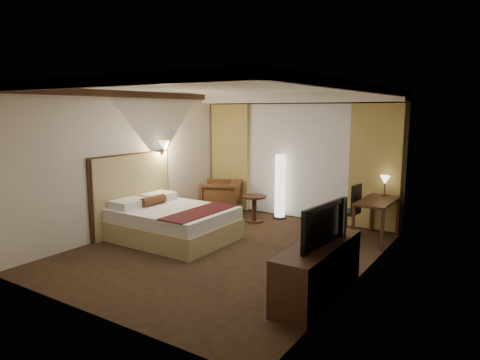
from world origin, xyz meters
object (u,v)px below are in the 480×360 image
Objects in this scene: desk at (376,220)px; office_chair at (346,210)px; dresser at (318,270)px; floor_lamp at (280,186)px; television at (317,220)px; side_table at (254,209)px; armchair at (221,196)px; bed at (174,223)px.

office_chair reaches higher than desk.
office_chair is at bearing 102.26° from dresser.
television is (2.25, -3.29, 0.29)m from floor_lamp.
floor_lamp reaches higher than office_chair.
side_table is 0.47× the size of desk.
dresser is at bearing -55.35° from floor_lamp.
armchair is 0.97m from side_table.
office_chair reaches higher than dresser.
armchair is 1.36m from floor_lamp.
bed is at bearing 81.03° from television.
bed is at bearing -13.15° from armchair.
side_table is at bearing -118.83° from floor_lamp.
armchair is 3.49m from desk.
armchair is 0.85× the size of office_chair.
floor_lamp is at bearing 168.42° from office_chair.
bed is at bearing -110.07° from floor_lamp.
armchair is 0.80× the size of television.
side_table is 0.77m from floor_lamp.
office_chair is (-0.55, -0.05, 0.13)m from desk.
desk is at bearing 32.29° from bed.
desk is (2.54, 0.09, 0.09)m from side_table.
bed is at bearing -107.23° from side_table.
office_chair is at bearing 36.80° from bed.
armchair is 0.61× the size of floor_lamp.
armchair is at bearing -160.54° from floor_lamp.
armchair is at bearing 179.46° from desk.
desk is at bearing 6.45° from television.
office_chair is at bearing 17.70° from television.
office_chair is 0.93× the size of television.
floor_lamp is 4.00m from television.
armchair is 0.71× the size of desk.
floor_lamp reaches higher than desk.
office_chair reaches higher than bed.
television is at bearing -72.42° from office_chair.
bed is 2.04m from armchair.
floor_lamp is (1.26, 0.45, 0.28)m from armchair.
floor_lamp is 2.30m from desk.
side_table is 2.54m from desk.
desk is 0.57m from office_chair.
dresser is (2.59, -2.73, 0.06)m from side_table.
office_chair is at bearing 64.92° from armchair.
office_chair is at bearing -17.50° from floor_lamp.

